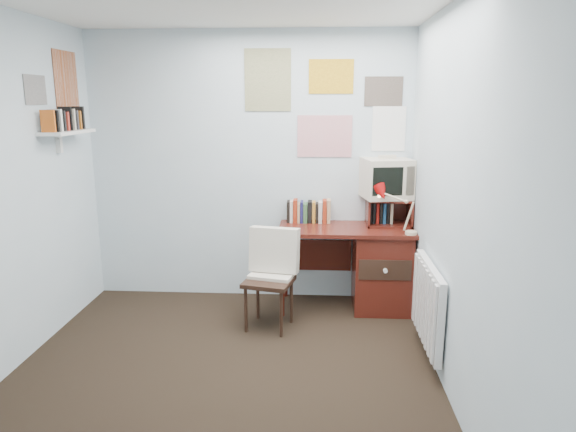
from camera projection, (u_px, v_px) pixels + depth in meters
name	position (u px, v px, depth m)	size (l,w,h in m)	color
ground	(218.00, 391.00, 3.38)	(3.50, 3.50, 0.00)	black
back_wall	(249.00, 168.00, 4.81)	(3.00, 0.02, 2.50)	silver
right_wall	(463.00, 209.00, 3.02)	(0.02, 3.50, 2.50)	silver
desk	(375.00, 265.00, 4.66)	(1.20, 0.55, 0.76)	#501A12
desk_chair	(269.00, 282.00, 4.25)	(0.41, 0.40, 0.81)	black
desk_lamp	(412.00, 213.00, 4.32)	(0.25, 0.22, 0.36)	#AC0B0B
tv_riser	(389.00, 212.00, 4.66)	(0.40, 0.30, 0.25)	#501A12
crt_tv	(386.00, 176.00, 4.61)	(0.41, 0.38, 0.39)	beige
book_row	(319.00, 211.00, 4.77)	(0.60, 0.14, 0.22)	#501A12
radiator	(428.00, 304.00, 3.74)	(0.09, 0.80, 0.60)	white
wall_shelf	(67.00, 132.00, 4.17)	(0.20, 0.62, 0.24)	white
posters_back	(325.00, 103.00, 4.63)	(1.20, 0.01, 0.90)	white
posters_left	(52.00, 84.00, 4.10)	(0.01, 0.70, 0.60)	white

